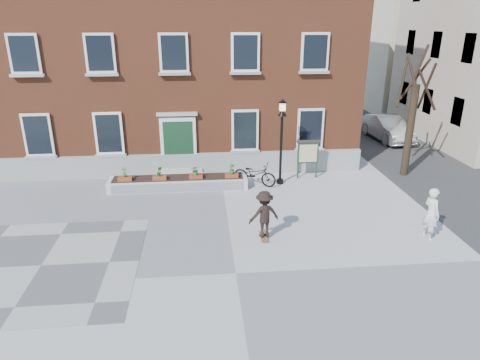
{
  "coord_description": "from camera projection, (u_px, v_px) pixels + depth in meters",
  "views": [
    {
      "loc": [
        -0.91,
        -11.03,
        7.16
      ],
      "look_at": [
        0.5,
        4.0,
        1.5
      ],
      "focal_mm": 32.0,
      "sensor_mm": 36.0,
      "label": 1
    }
  ],
  "objects": [
    {
      "name": "brick_building",
      "position": [
        178.0,
        37.0,
        23.52
      ],
      "size": [
        18.4,
        10.85,
        12.6
      ],
      "color": "brown",
      "rests_on": "ground"
    },
    {
      "name": "bicycle",
      "position": [
        255.0,
        174.0,
        19.6
      ],
      "size": [
        2.15,
        1.58,
        1.08
      ],
      "primitive_type": "imported",
      "rotation": [
        0.0,
        0.0,
        1.09
      ],
      "color": "black",
      "rests_on": "ground"
    },
    {
      "name": "ground",
      "position": [
        236.0,
        273.0,
        12.88
      ],
      "size": [
        100.0,
        100.0,
        0.0
      ],
      "primitive_type": "plane",
      "color": "#9E9EA1",
      "rests_on": "ground"
    },
    {
      "name": "parked_car",
      "position": [
        387.0,
        128.0,
        27.0
      ],
      "size": [
        2.01,
        4.77,
        1.53
      ],
      "primitive_type": "imported",
      "rotation": [
        0.0,
        0.0,
        0.08
      ],
      "color": "silver",
      "rests_on": "ground"
    },
    {
      "name": "side_street",
      "position": [
        464.0,
        22.0,
        30.43
      ],
      "size": [
        15.2,
        36.0,
        14.5
      ],
      "color": "#39393B",
      "rests_on": "ground"
    },
    {
      "name": "checker_patch",
      "position": [
        41.0,
        265.0,
        13.29
      ],
      "size": [
        6.0,
        6.0,
        0.01
      ],
      "primitive_type": "cube",
      "color": "#515153",
      "rests_on": "ground"
    },
    {
      "name": "skateboarder",
      "position": [
        264.0,
        214.0,
        14.66
      ],
      "size": [
        1.21,
        0.87,
        1.76
      ],
      "color": "brown",
      "rests_on": "ground"
    },
    {
      "name": "lamp_post",
      "position": [
        282.0,
        130.0,
        19.09
      ],
      "size": [
        0.4,
        0.4,
        3.93
      ],
      "color": "black",
      "rests_on": "ground"
    },
    {
      "name": "notice_board",
      "position": [
        308.0,
        153.0,
        20.25
      ],
      "size": [
        1.1,
        0.16,
        1.87
      ],
      "color": "#193325",
      "rests_on": "ground"
    },
    {
      "name": "bare_tree",
      "position": [
        411.0,
        119.0,
        20.15
      ],
      "size": [
        1.83,
        1.83,
        6.16
      ],
      "color": "#302315",
      "rests_on": "ground"
    },
    {
      "name": "planter_assembly",
      "position": [
        179.0,
        182.0,
        19.29
      ],
      "size": [
        6.2,
        1.12,
        1.15
      ],
      "color": "silver",
      "rests_on": "ground"
    },
    {
      "name": "bystander",
      "position": [
        431.0,
        214.0,
        14.65
      ],
      "size": [
        0.56,
        0.75,
        1.87
      ],
      "primitive_type": "imported",
      "rotation": [
        0.0,
        0.0,
        1.75
      ],
      "color": "silver",
      "rests_on": "ground"
    }
  ]
}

